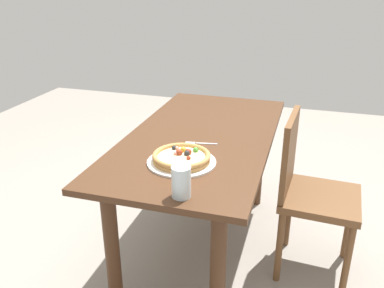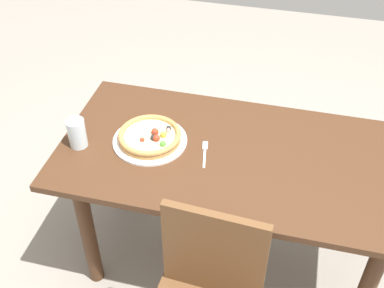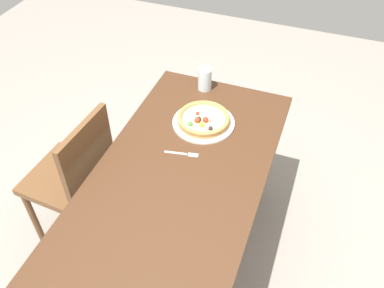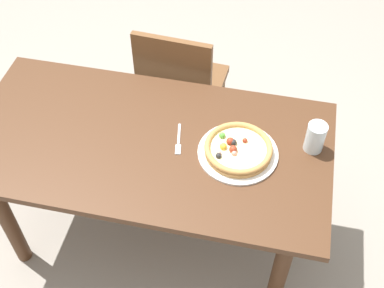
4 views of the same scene
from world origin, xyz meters
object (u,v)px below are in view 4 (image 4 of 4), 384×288
object	(u,v)px
fork	(179,141)
dining_table	(149,160)
chair_near	(180,88)
drinking_glass	(315,137)
plate	(238,153)
pizza	(238,149)

from	to	relation	value
fork	dining_table	bearing A→B (deg)	-90.62
chair_near	drinking_glass	size ratio (longest dim) A/B	6.92
fork	drinking_glass	size ratio (longest dim) A/B	1.28
chair_near	plate	distance (m)	0.74
fork	chair_near	bearing A→B (deg)	-177.77
drinking_glass	chair_near	bearing A→B (deg)	-36.54
dining_table	fork	xyz separation A→B (m)	(-0.13, -0.02, 0.12)
dining_table	pizza	world-z (taller)	pizza
fork	plate	bearing A→B (deg)	76.80
dining_table	chair_near	distance (m)	0.61
chair_near	pizza	distance (m)	0.75
chair_near	fork	world-z (taller)	chair_near
dining_table	drinking_glass	distance (m)	0.69
dining_table	drinking_glass	world-z (taller)	drinking_glass
pizza	fork	bearing A→B (deg)	-2.69
chair_near	plate	bearing A→B (deg)	-53.68
plate	drinking_glass	distance (m)	0.31
dining_table	pizza	distance (m)	0.40
pizza	fork	xyz separation A→B (m)	(0.24, -0.01, -0.03)
pizza	plate	bearing A→B (deg)	178.77
pizza	fork	size ratio (longest dim) A/B	1.64
plate	drinking_glass	bearing A→B (deg)	-162.01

